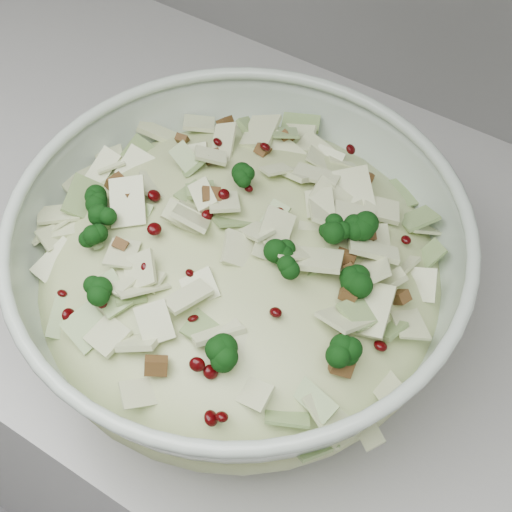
# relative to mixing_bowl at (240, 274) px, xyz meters

# --- Properties ---
(counter) EXTENTS (3.60, 0.60, 0.90)m
(counter) POSITION_rel_mixing_bowl_xyz_m (0.12, 0.10, -0.53)
(counter) COLOR #A4A5A0
(counter) RESTS_ON floor
(mixing_bowl) EXTENTS (0.49, 0.49, 0.15)m
(mixing_bowl) POSITION_rel_mixing_bowl_xyz_m (0.00, 0.00, 0.00)
(mixing_bowl) COLOR #B8CAB8
(mixing_bowl) RESTS_ON counter
(salad) EXTENTS (0.39, 0.39, 0.15)m
(salad) POSITION_rel_mixing_bowl_xyz_m (0.00, -0.00, 0.03)
(salad) COLOR #C7CE8D
(salad) RESTS_ON mixing_bowl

